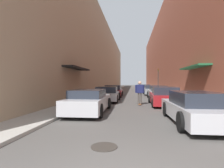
{
  "coord_description": "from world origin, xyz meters",
  "views": [
    {
      "loc": [
        0.01,
        -2.48,
        1.71
      ],
      "look_at": [
        -1.69,
        11.41,
        1.55
      ],
      "focal_mm": 28.0,
      "sensor_mm": 36.0,
      "label": 1
    }
  ],
  "objects_px": {
    "parked_car_left_1": "(107,94)",
    "parked_car_right_3": "(151,90)",
    "parked_car_right_5": "(145,88)",
    "parked_car_right_0": "(194,108)",
    "traffic_light": "(158,78)",
    "parked_car_right_4": "(148,89)",
    "manhole_cover": "(104,147)",
    "skateboarder": "(140,90)",
    "parked_car_right_2": "(158,92)",
    "parked_car_left_0": "(89,101)",
    "parked_car_left_2": "(113,91)",
    "parked_car_right_1": "(164,97)"
  },
  "relations": [
    {
      "from": "parked_car_left_1",
      "to": "parked_car_right_3",
      "type": "xyz_separation_m",
      "value": [
        4.69,
        8.76,
        -0.0
      ]
    },
    {
      "from": "parked_car_left_1",
      "to": "parked_car_right_5",
      "type": "relative_size",
      "value": 0.88
    },
    {
      "from": "parked_car_right_0",
      "to": "parked_car_right_5",
      "type": "xyz_separation_m",
      "value": [
        -0.05,
        28.04,
        -0.04
      ]
    },
    {
      "from": "parked_car_left_1",
      "to": "traffic_light",
      "type": "xyz_separation_m",
      "value": [
        6.1,
        12.39,
        1.76
      ]
    },
    {
      "from": "parked_car_right_4",
      "to": "manhole_cover",
      "type": "relative_size",
      "value": 5.8
    },
    {
      "from": "parked_car_left_1",
      "to": "manhole_cover",
      "type": "bearing_deg",
      "value": -81.89
    },
    {
      "from": "parked_car_right_0",
      "to": "skateboarder",
      "type": "relative_size",
      "value": 2.6
    },
    {
      "from": "parked_car_right_2",
      "to": "parked_car_right_3",
      "type": "distance_m",
      "value": 5.92
    },
    {
      "from": "parked_car_right_5",
      "to": "parked_car_left_0",
      "type": "bearing_deg",
      "value": -100.59
    },
    {
      "from": "parked_car_left_1",
      "to": "manhole_cover",
      "type": "xyz_separation_m",
      "value": [
        1.53,
        -10.73,
        -0.63
      ]
    },
    {
      "from": "parked_car_right_0",
      "to": "manhole_cover",
      "type": "distance_m",
      "value": 4.44
    },
    {
      "from": "parked_car_left_0",
      "to": "parked_car_left_2",
      "type": "height_order",
      "value": "parked_car_left_2"
    },
    {
      "from": "parked_car_right_5",
      "to": "traffic_light",
      "type": "relative_size",
      "value": 1.3
    },
    {
      "from": "parked_car_right_1",
      "to": "parked_car_right_3",
      "type": "height_order",
      "value": "parked_car_right_1"
    },
    {
      "from": "parked_car_right_1",
      "to": "manhole_cover",
      "type": "bearing_deg",
      "value": -109.13
    },
    {
      "from": "skateboarder",
      "to": "parked_car_left_2",
      "type": "bearing_deg",
      "value": 111.49
    },
    {
      "from": "parked_car_left_1",
      "to": "parked_car_right_3",
      "type": "height_order",
      "value": "parked_car_left_1"
    },
    {
      "from": "parked_car_left_2",
      "to": "skateboarder",
      "type": "distance_m",
      "value": 7.62
    },
    {
      "from": "parked_car_right_0",
      "to": "skateboarder",
      "type": "xyz_separation_m",
      "value": [
        -1.99,
        5.7,
        0.45
      ]
    },
    {
      "from": "parked_car_right_0",
      "to": "parked_car_right_4",
      "type": "distance_m",
      "value": 22.36
    },
    {
      "from": "parked_car_right_2",
      "to": "manhole_cover",
      "type": "relative_size",
      "value": 6.31
    },
    {
      "from": "skateboarder",
      "to": "parked_car_right_5",
      "type": "bearing_deg",
      "value": 85.05
    },
    {
      "from": "parked_car_right_3",
      "to": "parked_car_left_2",
      "type": "bearing_deg",
      "value": -141.66
    },
    {
      "from": "skateboarder",
      "to": "parked_car_right_3",
      "type": "bearing_deg",
      "value": 79.88
    },
    {
      "from": "parked_car_right_0",
      "to": "parked_car_left_1",
      "type": "bearing_deg",
      "value": 121.53
    },
    {
      "from": "parked_car_left_2",
      "to": "skateboarder",
      "type": "relative_size",
      "value": 2.55
    },
    {
      "from": "parked_car_right_3",
      "to": "manhole_cover",
      "type": "relative_size",
      "value": 6.45
    },
    {
      "from": "traffic_light",
      "to": "parked_car_left_0",
      "type": "bearing_deg",
      "value": -109.08
    },
    {
      "from": "parked_car_right_3",
      "to": "manhole_cover",
      "type": "height_order",
      "value": "parked_car_right_3"
    },
    {
      "from": "parked_car_right_0",
      "to": "parked_car_right_1",
      "type": "distance_m",
      "value": 5.65
    },
    {
      "from": "parked_car_right_4",
      "to": "traffic_light",
      "type": "distance_m",
      "value": 3.19
    },
    {
      "from": "parked_car_left_0",
      "to": "parked_car_left_2",
      "type": "bearing_deg",
      "value": 89.25
    },
    {
      "from": "parked_car_right_4",
      "to": "parked_car_right_2",
      "type": "bearing_deg",
      "value": -89.81
    },
    {
      "from": "parked_car_right_0",
      "to": "manhole_cover",
      "type": "height_order",
      "value": "parked_car_right_0"
    },
    {
      "from": "parked_car_left_2",
      "to": "skateboarder",
      "type": "bearing_deg",
      "value": -68.51
    },
    {
      "from": "traffic_light",
      "to": "parked_car_left_1",
      "type": "bearing_deg",
      "value": -116.21
    },
    {
      "from": "parked_car_left_2",
      "to": "parked_car_right_2",
      "type": "relative_size",
      "value": 1.02
    },
    {
      "from": "parked_car_right_0",
      "to": "parked_car_right_1",
      "type": "xyz_separation_m",
      "value": [
        -0.23,
        5.65,
        0.0
      ]
    },
    {
      "from": "parked_car_left_2",
      "to": "traffic_light",
      "type": "relative_size",
      "value": 1.22
    },
    {
      "from": "parked_car_left_2",
      "to": "traffic_light",
      "type": "bearing_deg",
      "value": 50.23
    },
    {
      "from": "manhole_cover",
      "to": "parked_car_left_0",
      "type": "bearing_deg",
      "value": 108.67
    },
    {
      "from": "parked_car_left_2",
      "to": "parked_car_right_4",
      "type": "height_order",
      "value": "parked_car_left_2"
    },
    {
      "from": "parked_car_right_1",
      "to": "manhole_cover",
      "type": "distance_m",
      "value": 9.16
    },
    {
      "from": "parked_car_right_2",
      "to": "parked_car_right_4",
      "type": "height_order",
      "value": "parked_car_right_2"
    },
    {
      "from": "parked_car_right_1",
      "to": "manhole_cover",
      "type": "relative_size",
      "value": 6.11
    },
    {
      "from": "parked_car_left_2",
      "to": "parked_car_right_4",
      "type": "bearing_deg",
      "value": 63.78
    },
    {
      "from": "parked_car_right_5",
      "to": "parked_car_left_1",
      "type": "bearing_deg",
      "value": -103.04
    },
    {
      "from": "parked_car_right_3",
      "to": "parked_car_right_1",
      "type": "bearing_deg",
      "value": -90.89
    },
    {
      "from": "parked_car_right_0",
      "to": "parked_car_right_1",
      "type": "height_order",
      "value": "parked_car_right_1"
    },
    {
      "from": "parked_car_left_1",
      "to": "parked_car_right_0",
      "type": "relative_size",
      "value": 0.92
    }
  ]
}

